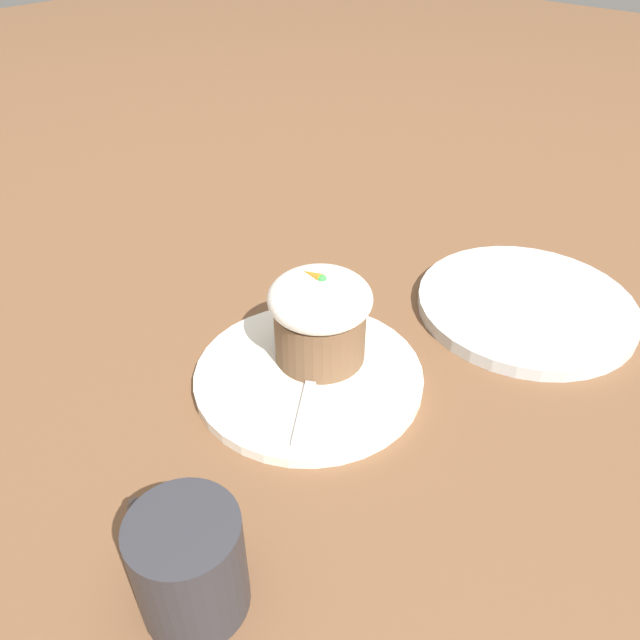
{
  "coord_description": "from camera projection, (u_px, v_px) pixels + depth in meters",
  "views": [
    {
      "loc": [
        -0.31,
        0.33,
        0.41
      ],
      "look_at": [
        0.01,
        -0.03,
        0.05
      ],
      "focal_mm": 35.0,
      "sensor_mm": 36.0,
      "label": 1
    }
  ],
  "objects": [
    {
      "name": "side_plate",
      "position": [
        526.0,
        305.0,
        0.69
      ],
      "size": [
        0.24,
        0.24,
        0.01
      ],
      "color": "silver",
      "rests_on": "ground_plane"
    },
    {
      "name": "ground_plane",
      "position": [
        309.0,
        380.0,
        0.6
      ],
      "size": [
        4.0,
        4.0,
        0.0
      ],
      "primitive_type": "plane",
      "color": "brown"
    },
    {
      "name": "carrot_cake",
      "position": [
        320.0,
        316.0,
        0.59
      ],
      "size": [
        0.1,
        0.1,
        0.1
      ],
      "color": "brown",
      "rests_on": "dessert_plate"
    },
    {
      "name": "spoon",
      "position": [
        314.0,
        369.0,
        0.6
      ],
      "size": [
        0.09,
        0.13,
        0.01
      ],
      "color": "silver",
      "rests_on": "dessert_plate"
    },
    {
      "name": "coffee_cup",
      "position": [
        188.0,
        563.0,
        0.4
      ],
      "size": [
        0.1,
        0.07,
        0.08
      ],
      "color": "#2D2D33",
      "rests_on": "ground_plane"
    },
    {
      "name": "dessert_plate",
      "position": [
        309.0,
        376.0,
        0.6
      ],
      "size": [
        0.22,
        0.22,
        0.01
      ],
      "color": "white",
      "rests_on": "ground_plane"
    }
  ]
}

